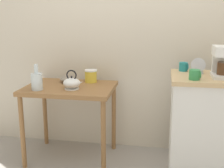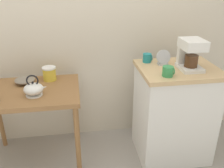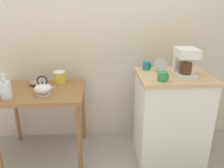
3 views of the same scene
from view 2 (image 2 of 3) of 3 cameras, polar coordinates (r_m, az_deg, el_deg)
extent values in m
plane|color=gray|center=(2.59, -3.27, -15.94)|extent=(8.00, 8.00, 0.00)
cube|color=beige|center=(2.46, -2.77, 17.97)|extent=(4.40, 0.10, 2.80)
cube|color=olive|center=(2.26, -18.31, -1.79)|extent=(0.85, 0.62, 0.04)
cylinder|color=olive|center=(2.18, -7.85, -13.15)|extent=(0.04, 0.04, 0.70)
cylinder|color=olive|center=(2.64, -8.17, -5.98)|extent=(0.04, 0.04, 0.70)
cube|color=white|center=(2.45, 13.84, -6.75)|extent=(0.66, 0.53, 0.87)
cube|color=tan|center=(2.25, 14.98, 3.22)|extent=(0.69, 0.56, 0.04)
cylinder|color=gray|center=(2.40, -19.23, 0.25)|extent=(0.08, 0.08, 0.01)
ellipsoid|color=gray|center=(2.39, -19.32, 0.88)|extent=(0.18, 0.18, 0.05)
cylinder|color=white|center=(2.14, -17.35, -2.36)|extent=(0.13, 0.13, 0.01)
ellipsoid|color=white|center=(2.12, -17.52, -1.10)|extent=(0.16, 0.16, 0.09)
cone|color=white|center=(2.11, -15.54, -0.86)|extent=(0.08, 0.03, 0.06)
sphere|color=black|center=(2.10, -17.72, 0.31)|extent=(0.02, 0.02, 0.02)
torus|color=black|center=(2.09, -17.78, 0.75)|extent=(0.10, 0.01, 0.10)
cylinder|color=gold|center=(2.39, -14.12, 2.17)|extent=(0.12, 0.12, 0.11)
cylinder|color=white|center=(2.36, -14.27, 3.60)|extent=(0.12, 0.12, 0.01)
cube|color=white|center=(2.22, 17.35, 3.57)|extent=(0.18, 0.22, 0.03)
cube|color=white|center=(2.26, 16.81, 7.06)|extent=(0.16, 0.05, 0.26)
cube|color=white|center=(2.16, 18.02, 8.64)|extent=(0.18, 0.22, 0.08)
cylinder|color=#4C2D19|center=(2.20, 17.67, 5.06)|extent=(0.11, 0.11, 0.10)
cylinder|color=#338C4C|center=(2.02, 12.65, 2.83)|extent=(0.09, 0.09, 0.08)
torus|color=#338C4C|center=(2.04, 13.85, 2.89)|extent=(0.01, 0.06, 0.06)
cylinder|color=teal|center=(2.32, 8.02, 5.93)|extent=(0.08, 0.08, 0.08)
torus|color=teal|center=(2.33, 8.98, 5.96)|extent=(0.01, 0.05, 0.05)
cube|color=#B2B5BA|center=(2.28, 11.55, 4.53)|extent=(0.09, 0.06, 0.02)
cylinder|color=#B2B5BA|center=(2.26, 11.69, 6.10)|extent=(0.13, 0.05, 0.12)
cylinder|color=black|center=(2.26, 11.70, 6.09)|extent=(0.11, 0.04, 0.10)
camera|label=1|loc=(0.86, 128.34, -32.28)|focal=48.37mm
camera|label=3|loc=(0.22, 79.35, -33.34)|focal=35.57mm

